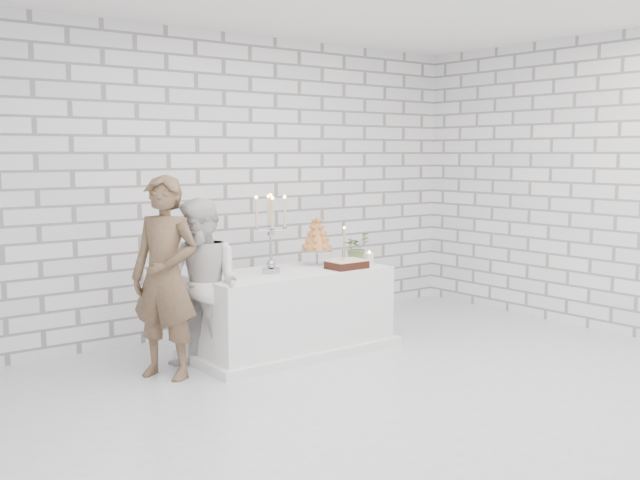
{
  "coord_description": "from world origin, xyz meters",
  "views": [
    {
      "loc": [
        -3.82,
        -4.02,
        1.81
      ],
      "look_at": [
        0.12,
        1.09,
        1.05
      ],
      "focal_mm": 41.63,
      "sensor_mm": 36.0,
      "label": 1
    }
  ],
  "objects": [
    {
      "name": "ground",
      "position": [
        0.0,
        0.0,
        0.0
      ],
      "size": [
        6.0,
        5.0,
        0.01
      ],
      "primitive_type": "cube",
      "color": "silver",
      "rests_on": "ground"
    },
    {
      "name": "wall_back",
      "position": [
        0.0,
        2.5,
        1.5
      ],
      "size": [
        6.0,
        0.01,
        3.0
      ],
      "primitive_type": "cube",
      "color": "white",
      "rests_on": "ground"
    },
    {
      "name": "wall_right",
      "position": [
        3.0,
        0.0,
        1.5
      ],
      "size": [
        0.01,
        5.0,
        3.0
      ],
      "primitive_type": "cube",
      "color": "white",
      "rests_on": "ground"
    },
    {
      "name": "cake_table",
      "position": [
        0.02,
        1.39,
        0.38
      ],
      "size": [
        1.8,
        0.8,
        0.75
      ],
      "primitive_type": "cube",
      "color": "white",
      "rests_on": "ground"
    },
    {
      "name": "groom",
      "position": [
        -1.23,
        1.38,
        0.82
      ],
      "size": [
        0.64,
        0.71,
        1.64
      ],
      "primitive_type": "imported",
      "rotation": [
        0.0,
        0.0,
        -1.03
      ],
      "color": "brown",
      "rests_on": "ground"
    },
    {
      "name": "bride",
      "position": [
        -0.93,
        1.3,
        0.72
      ],
      "size": [
        0.77,
        0.85,
        1.45
      ],
      "primitive_type": "imported",
      "rotation": [
        0.0,
        0.0,
        -1.2
      ],
      "color": "silver",
      "rests_on": "ground"
    },
    {
      "name": "candelabra",
      "position": [
        -0.2,
        1.39,
        1.1
      ],
      "size": [
        0.37,
        0.37,
        0.71
      ],
      "primitive_type": null,
      "rotation": [
        0.0,
        0.0,
        0.34
      ],
      "color": "#9F9FA9",
      "rests_on": "cake_table"
    },
    {
      "name": "croquembouche",
      "position": [
        0.42,
        1.53,
        0.99
      ],
      "size": [
        0.37,
        0.37,
        0.47
      ],
      "primitive_type": null,
      "rotation": [
        0.0,
        0.0,
        0.24
      ],
      "color": "#B96C34",
      "rests_on": "cake_table"
    },
    {
      "name": "chocolate_cake",
      "position": [
        0.5,
        1.18,
        0.79
      ],
      "size": [
        0.35,
        0.25,
        0.08
      ],
      "primitive_type": "cube",
      "rotation": [
        0.0,
        0.0,
        0.01
      ],
      "color": "black",
      "rests_on": "cake_table"
    },
    {
      "name": "pillar_candle",
      "position": [
        0.78,
        1.18,
        0.81
      ],
      "size": [
        0.08,
        0.08,
        0.12
      ],
      "primitive_type": "cylinder",
      "rotation": [
        0.0,
        0.0,
        -0.03
      ],
      "color": "white",
      "rests_on": "cake_table"
    },
    {
      "name": "extra_taper",
      "position": [
        0.79,
        1.56,
        0.91
      ],
      "size": [
        0.06,
        0.06,
        0.32
      ],
      "primitive_type": "cylinder",
      "rotation": [
        0.0,
        0.0,
        0.08
      ],
      "color": "beige",
      "rests_on": "cake_table"
    },
    {
      "name": "flowers",
      "position": [
        0.82,
        1.41,
        0.9
      ],
      "size": [
        0.31,
        0.29,
        0.3
      ],
      "primitive_type": "imported",
      "rotation": [
        0.0,
        0.0,
        0.21
      ],
      "color": "#386831",
      "rests_on": "cake_table"
    }
  ]
}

